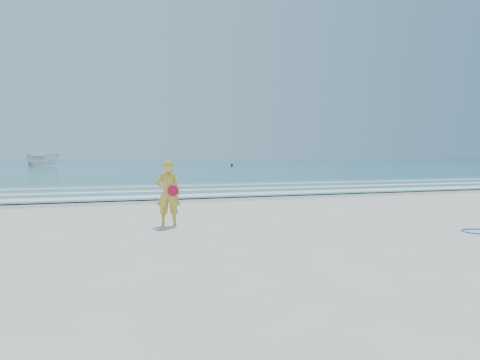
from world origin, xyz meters
name	(u,v)px	position (x,y,z in m)	size (l,w,h in m)	color
ground	(300,238)	(0.00, 0.00, 0.00)	(400.00, 400.00, 0.00)	silver
wet_sand	(193,199)	(0.00, 9.00, 0.00)	(400.00, 2.40, 0.00)	#B2A893
ocean	(92,163)	(0.00, 105.00, 0.02)	(400.00, 190.00, 0.04)	#19727F
shallow	(168,189)	(0.00, 14.00, 0.04)	(400.00, 10.00, 0.01)	#59B7AD
foam_near	(186,195)	(0.00, 10.30, 0.05)	(400.00, 1.40, 0.01)	white
foam_mid	(172,190)	(0.00, 13.20, 0.05)	(400.00, 0.90, 0.01)	white
foam_far	(159,186)	(0.00, 16.50, 0.05)	(400.00, 0.60, 0.01)	white
hoop	(479,231)	(4.09, -0.70, 0.01)	(0.73, 0.73, 0.03)	#0E5AFF
boat	(43,160)	(-8.68, 71.44, 1.03)	(1.93, 5.12, 1.98)	silver
buoy	(232,165)	(19.21, 60.62, 0.22)	(0.37, 0.37, 0.37)	black
woman	(168,193)	(-2.23, 2.62, 0.79)	(0.66, 0.53, 1.58)	gold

